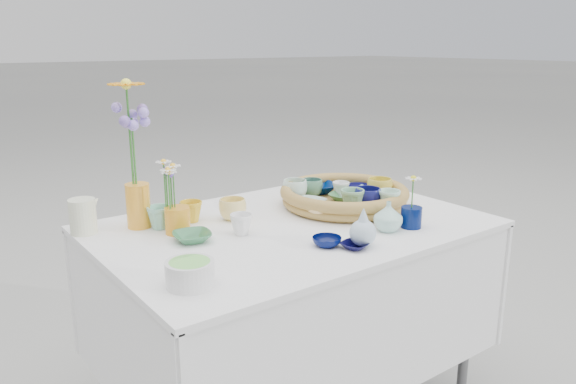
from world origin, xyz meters
TOP-DOWN VIEW (x-y plane):
  - wicker_tray at (0.28, 0.05)m, footprint 0.47×0.47m
  - tray_ceramic_0 at (0.28, 0.21)m, footprint 0.19×0.19m
  - tray_ceramic_1 at (0.41, 0.11)m, footprint 0.10×0.10m
  - tray_ceramic_2 at (0.42, 0.01)m, footprint 0.11×0.11m
  - tray_ceramic_3 at (0.29, 0.04)m, footprint 0.15×0.15m
  - tray_ceramic_4 at (0.22, -0.06)m, footprint 0.09×0.09m
  - tray_ceramic_5 at (0.14, 0.07)m, footprint 0.14×0.14m
  - tray_ceramic_6 at (0.15, 0.18)m, footprint 0.12×0.12m
  - tray_ceramic_7 at (0.31, 0.10)m, footprint 0.07×0.07m
  - tray_ceramic_8 at (0.41, 0.15)m, footprint 0.10×0.10m
  - tray_ceramic_9 at (0.28, -0.07)m, footprint 0.10×0.10m
  - tray_ceramic_10 at (0.11, -0.02)m, footprint 0.11×0.11m
  - tray_ceramic_11 at (0.33, -0.13)m, footprint 0.08×0.08m
  - tray_ceramic_12 at (0.23, 0.18)m, footprint 0.11×0.11m
  - loose_ceramic_0 at (-0.26, 0.22)m, footprint 0.08×0.08m
  - loose_ceramic_1 at (-0.14, 0.15)m, footprint 0.11×0.11m
  - loose_ceramic_2 at (-0.35, 0.04)m, footprint 0.14×0.14m
  - loose_ceramic_3 at (-0.19, 0.01)m, footprint 0.09×0.09m
  - loose_ceramic_4 at (-0.04, -0.23)m, footprint 0.09×0.09m
  - loose_ceramic_5 at (-0.38, 0.21)m, footprint 0.09×0.09m
  - loose_ceramic_6 at (0.01, -0.30)m, footprint 0.10×0.10m
  - fluted_bowl at (-0.50, -0.25)m, footprint 0.15×0.15m
  - bud_vase_paleblue at (0.04, -0.30)m, footprint 0.09×0.09m
  - bud_vase_seafoam at (0.20, -0.24)m, footprint 0.12×0.12m
  - bud_vase_cobalt at (0.29, -0.26)m, footprint 0.08×0.08m
  - single_daisy at (0.29, -0.27)m, footprint 0.07×0.07m
  - tall_vase_yellow at (-0.42, 0.27)m, footprint 0.09×0.09m
  - gerbera at (-0.43, 0.27)m, footprint 0.16×0.16m
  - hydrangea at (-0.42, 0.27)m, footprint 0.11×0.11m
  - white_pitcher at (-0.59, 0.31)m, footprint 0.14×0.12m
  - daisy_cup at (-0.35, 0.14)m, footprint 0.10×0.10m
  - daisy_posy at (-0.36, 0.15)m, footprint 0.09×0.09m

SIDE VIEW (x-z plane):
  - loose_ceramic_6 at x=0.01m, z-range 0.77..0.78m
  - loose_ceramic_4 at x=-0.04m, z-range 0.77..0.79m
  - loose_ceramic_2 at x=-0.35m, z-range 0.77..0.79m
  - tray_ceramic_8 at x=0.41m, z-range 0.78..0.81m
  - tray_ceramic_5 at x=0.14m, z-range 0.78..0.81m
  - fluted_bowl at x=-0.50m, z-range 0.77..0.83m
  - tray_ceramic_1 at x=0.41m, z-range 0.78..0.81m
  - loose_ceramic_3 at x=-0.19m, z-range 0.77..0.83m
  - tray_ceramic_3 at x=0.29m, z-range 0.78..0.81m
  - tray_ceramic_10 at x=0.11m, z-range 0.78..0.81m
  - bud_vase_cobalt at x=0.29m, z-range 0.77..0.83m
  - loose_ceramic_0 at x=-0.26m, z-range 0.77..0.84m
  - tray_ceramic_0 at x=0.28m, z-range 0.78..0.82m
  - loose_ceramic_1 at x=-0.14m, z-range 0.77..0.84m
  - loose_ceramic_5 at x=-0.38m, z-range 0.77..0.84m
  - wicker_tray at x=0.28m, z-range 0.77..0.84m
  - daisy_cup at x=-0.35m, z-range 0.77..0.85m
  - tray_ceramic_7 at x=0.31m, z-range 0.78..0.84m
  - bud_vase_seafoam at x=0.20m, z-range 0.77..0.86m
  - tray_ceramic_12 at x=0.23m, z-range 0.78..0.85m
  - tray_ceramic_11 at x=0.33m, z-range 0.78..0.86m
  - tray_ceramic_6 at x=0.15m, z-range 0.78..0.86m
  - tray_ceramic_9 at x=0.28m, z-range 0.78..0.86m
  - white_pitcher at x=-0.59m, z-range 0.77..0.88m
  - tray_ceramic_2 at x=0.42m, z-range 0.78..0.86m
  - tray_ceramic_4 at x=0.22m, z-range 0.78..0.86m
  - bud_vase_paleblue at x=0.04m, z-range 0.77..0.89m
  - tall_vase_yellow at x=-0.42m, z-range 0.77..0.91m
  - single_daisy at x=0.29m, z-range 0.82..0.94m
  - daisy_posy at x=-0.36m, z-range 0.85..1.00m
  - hydrangea at x=-0.42m, z-range 0.87..1.17m
  - gerbera at x=-0.43m, z-range 0.90..1.24m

